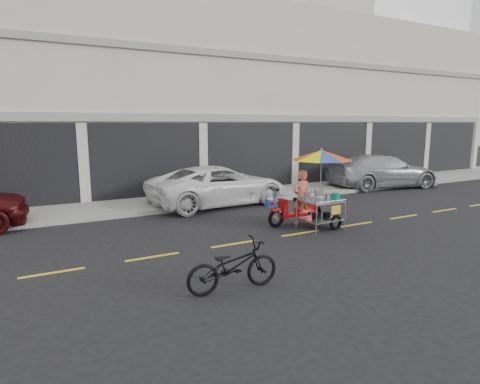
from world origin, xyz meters
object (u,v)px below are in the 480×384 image
silver_pickup (382,171)px  food_vendor_rig (313,178)px  white_pickup (219,185)px  near_bicycle (233,266)px

silver_pickup → food_vendor_rig: size_ratio=2.31×
white_pickup → silver_pickup: (8.20, 0.03, 0.05)m
near_bicycle → food_vendor_rig: size_ratio=0.75×
food_vendor_rig → near_bicycle: bearing=-146.6°
white_pickup → silver_pickup: size_ratio=0.98×
silver_pickup → food_vendor_rig: food_vendor_rig is taller
silver_pickup → food_vendor_rig: bearing=129.3°
food_vendor_rig → silver_pickup: bearing=27.3°
white_pickup → silver_pickup: bearing=-94.8°
silver_pickup → near_bicycle: bearing=131.6°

